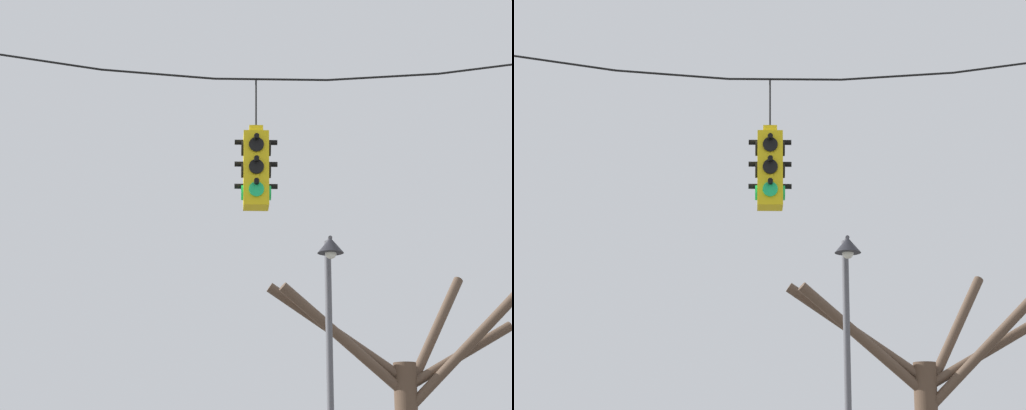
# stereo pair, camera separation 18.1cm
# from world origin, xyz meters

# --- Properties ---
(span_wire) EXTENTS (10.93, 0.03, 0.71)m
(span_wire) POSITION_xyz_m (0.00, 0.03, 7.03)
(span_wire) COLOR black
(traffic_light_near_left_pole) EXTENTS (0.58, 0.58, 1.83)m
(traffic_light_near_left_pole) POSITION_xyz_m (-0.21, 0.03, 5.50)
(traffic_light_near_left_pole) COLOR yellow
(street_lamp) EXTENTS (0.45, 0.79, 5.50)m
(street_lamp) POSITION_xyz_m (1.19, 4.05, 3.92)
(street_lamp) COLOR #515156
(street_lamp) RESTS_ON ground_plane
(bare_tree) EXTENTS (5.45, 2.12, 5.85)m
(bare_tree) POSITION_xyz_m (3.20, 8.22, 2.98)
(bare_tree) COLOR brown
(bare_tree) RESTS_ON ground_plane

